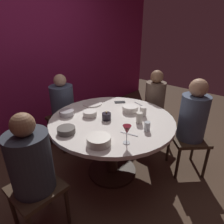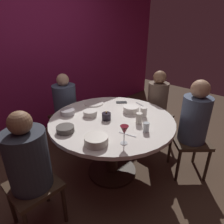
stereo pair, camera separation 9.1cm
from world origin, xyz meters
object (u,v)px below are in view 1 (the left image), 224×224
dining_table (112,130)px  seated_diner_back (62,103)px  seated_diner_front_right (193,118)px  cup_by_left_diner (139,118)px  bowl_salad_center (99,140)px  cup_by_right_diner (147,126)px  bowl_rice_portion (90,114)px  bowl_sauce_side (66,130)px  seated_diner_right (155,100)px  dinner_plate (92,104)px  cell_phone (120,102)px  seated_diner_left (31,164)px  bowl_small_white (130,109)px  wine_glass (127,131)px  candle_holder (107,116)px  cup_near_candle (143,111)px  bowl_serving_large (67,113)px

dining_table → seated_diner_back: bearing=90.0°
seated_diner_front_right → cup_by_left_diner: bearing=10.2°
bowl_salad_center → cup_by_right_diner: size_ratio=2.31×
seated_diner_front_right → bowl_rice_portion: seated_diner_front_right is taller
bowl_salad_center → bowl_sauce_side: bearing=101.1°
seated_diner_right → bowl_sauce_side: bearing=-4.9°
dinner_plate → cell_phone: dinner_plate is taller
seated_diner_left → bowl_small_white: seated_diner_left is taller
bowl_rice_portion → seated_diner_front_right: bearing=-48.9°
wine_glass → bowl_small_white: (0.57, 0.38, -0.09)m
bowl_rice_portion → cup_by_left_diner: 0.57m
seated_diner_front_right → bowl_salad_center: size_ratio=5.54×
bowl_salad_center → bowl_small_white: size_ratio=1.15×
candle_holder → bowl_small_white: (0.35, -0.07, -0.00)m
candle_holder → dinner_plate: bearing=65.5°
candle_holder → bowl_salad_center: 0.48m
bowl_small_white → dinner_plate: bearing=105.2°
dinner_plate → bowl_small_white: (0.14, -0.52, 0.03)m
dining_table → seated_diner_left: (-0.97, 0.00, 0.11)m
dining_table → cup_near_candle: (0.29, -0.22, 0.20)m
seated_diner_left → seated_diner_back: bearing=44.3°
seated_diner_right → wine_glass: size_ratio=6.47×
cell_phone → cup_near_candle: size_ratio=1.28×
bowl_small_white → dining_table: bearing=172.1°
dining_table → wine_glass: bearing=-123.7°
wine_glass → cup_by_right_diner: bearing=-2.6°
seated_diner_right → dinner_plate: bearing=-31.0°
candle_holder → bowl_small_white: candle_holder is taller
dining_table → bowl_rice_portion: 0.32m
dining_table → candle_holder: candle_holder is taller
cell_phone → bowl_small_white: bowl_small_white is taller
bowl_sauce_side → bowl_rice_portion: bearing=15.0°
seated_diner_left → cup_near_candle: (1.26, -0.22, 0.09)m
wine_glass → cup_by_left_diner: size_ratio=1.49×
bowl_rice_portion → dining_table: bearing=-63.1°
seated_diner_right → bowl_sauce_side: (-1.47, 0.13, 0.08)m
seated_diner_back → bowl_rice_portion: (-0.12, -0.71, 0.10)m
seated_diner_right → bowl_serving_large: 1.31m
bowl_salad_center → seated_diner_back: bearing=69.2°
dinner_plate → seated_diner_front_right: bearing=-65.6°
wine_glass → bowl_salad_center: size_ratio=0.82×
wine_glass → dinner_plate: wine_glass is taller
seated_diner_back → bowl_rice_portion: 0.73m
dinner_plate → bowl_rice_portion: size_ratio=1.59×
bowl_serving_large → cup_by_right_diner: bearing=-70.3°
dinner_plate → bowl_serving_large: bowl_serving_large is taller
seated_diner_right → cup_by_left_diner: bearing=19.0°
cup_by_left_diner → seated_diner_right: bearing=19.0°
dining_table → wine_glass: size_ratio=7.90×
bowl_sauce_side → seated_diner_front_right: bearing=-33.5°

